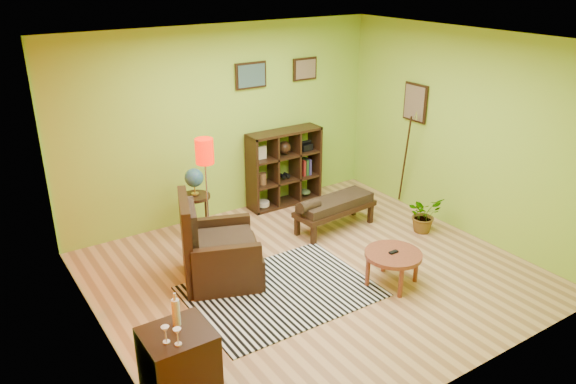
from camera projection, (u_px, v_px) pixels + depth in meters
ground at (313, 274)px, 6.93m from camera, size 5.00×5.00×0.00m
room_shell at (308, 135)px, 6.20m from camera, size 5.04×4.54×2.82m
zebra_rug at (281, 291)px, 6.55m from camera, size 2.10×1.56×0.01m
coffee_table at (393, 257)px, 6.59m from camera, size 0.68×0.68×0.43m
armchair at (216, 255)px, 6.69m from camera, size 1.14×1.13×1.09m
side_cabinet at (179, 365)px, 4.85m from camera, size 0.58×0.53×1.00m
floor_lamp at (205, 162)px, 6.97m from camera, size 0.24×0.24×1.57m
globe_table at (195, 186)px, 7.62m from camera, size 0.41×0.41×0.99m
cube_shelf at (285, 168)px, 8.73m from camera, size 1.20×0.35×1.20m
bench at (333, 206)px, 7.94m from camera, size 1.28×0.55×0.58m
potted_plant at (423, 218)px, 7.96m from camera, size 0.52×0.57×0.41m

